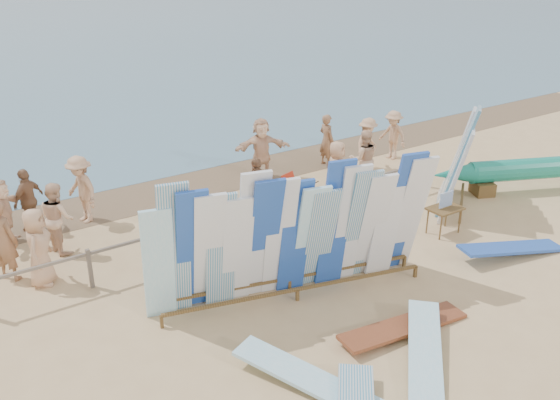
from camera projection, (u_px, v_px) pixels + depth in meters
ground at (331, 295)px, 12.21m from camera, size 160.00×160.00×0.00m
wet_sand_strip at (182, 185)px, 17.70m from camera, size 40.00×2.60×0.01m
fence at (254, 215)px, 14.24m from camera, size 12.08×0.08×0.90m
main_surfboard_rack at (294, 237)px, 11.69m from camera, size 5.85×2.09×2.95m
side_surfboard_rack at (458, 161)px, 15.75m from camera, size 2.40×2.11×2.94m
outrigger_canoe at (546, 169)px, 17.12m from camera, size 6.68×3.34×1.00m
vendor_table at (444, 219)px, 14.65m from camera, size 0.84×0.59×1.11m
flat_board_a at (309, 387)px, 9.69m from camera, size 1.63×2.68×0.33m
flat_board_b at (424, 360)px, 10.30m from camera, size 2.29×2.31×0.35m
flat_board_d at (510, 255)px, 13.73m from camera, size 2.74×1.20×0.39m
flat_board_c at (403, 331)px, 11.08m from camera, size 2.73×0.76×0.21m
beach_chair_left at (225, 223)px, 14.68m from camera, size 0.75×0.77×0.96m
beach_chair_right at (266, 212)px, 15.26m from camera, size 0.80×0.81×0.94m
stroller at (297, 199)px, 15.66m from camera, size 0.76×0.92×1.08m
beachgoer_extra_0 at (393, 135)px, 19.55m from camera, size 0.55×1.10×1.63m
beachgoer_0 at (38, 247)px, 12.30m from camera, size 0.76×0.93×1.72m
beachgoer_4 at (257, 188)px, 15.36m from camera, size 1.03×0.88×1.64m
beachgoer_3 at (81, 189)px, 15.06m from camera, size 0.73×1.23×1.78m
beachgoer_11 at (3, 211)px, 14.02m from camera, size 1.26×1.53×1.63m
beachgoer_2 at (57, 217)px, 13.64m from camera, size 0.54×0.89×1.70m
beachgoer_8 at (364, 159)px, 17.18m from camera, size 0.95×0.76×1.76m
beachgoer_extra_1 at (29, 200)px, 14.64m from camera, size 1.02×0.90×1.63m
beachgoer_5 at (262, 148)px, 17.97m from camera, size 1.80×1.05×1.85m
beachgoer_6 at (337, 171)px, 16.41m from camera, size 0.90×0.81×1.70m
beachgoer_7 at (327, 140)px, 18.95m from camera, size 0.37×0.63×1.69m
beachgoer_1 at (4, 241)px, 12.44m from camera, size 0.70×0.75×1.83m
beachgoer_9 at (367, 143)px, 18.70m from camera, size 1.15×0.78×1.65m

